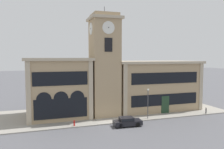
% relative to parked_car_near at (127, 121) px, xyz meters
% --- Properties ---
extents(ground_plane, '(300.00, 300.00, 0.00)m').
position_rel_parked_car_near_xyz_m(ground_plane, '(-1.48, 1.52, -0.70)').
color(ground_plane, '#56565B').
extents(sidewalk_kerb, '(44.96, 13.24, 0.15)m').
position_rel_parked_car_near_xyz_m(sidewalk_kerb, '(-1.48, 8.14, -0.62)').
color(sidewalk_kerb, gray).
rests_on(sidewalk_kerb, ground_plane).
extents(clock_tower, '(5.24, 5.24, 18.48)m').
position_rel_parked_car_near_xyz_m(clock_tower, '(-1.49, 6.74, 7.98)').
color(clock_tower, tan).
rests_on(clock_tower, ground_plane).
extents(town_hall_left_wing, '(10.63, 8.99, 9.94)m').
position_rel_parked_car_near_xyz_m(town_hall_left_wing, '(-9.01, 8.58, 4.30)').
color(town_hall_left_wing, tan).
rests_on(town_hall_left_wing, ground_plane).
extents(town_hall_right_wing, '(16.61, 8.99, 9.33)m').
position_rel_parked_car_near_xyz_m(town_hall_right_wing, '(9.04, 8.59, 3.99)').
color(town_hall_right_wing, tan).
rests_on(town_hall_right_wing, ground_plane).
extents(parked_car_near, '(4.18, 1.97, 1.33)m').
position_rel_parked_car_near_xyz_m(parked_car_near, '(0.00, 0.00, 0.00)').
color(parked_car_near, black).
rests_on(parked_car_near, ground_plane).
extents(street_lamp, '(0.36, 0.36, 4.86)m').
position_rel_parked_car_near_xyz_m(street_lamp, '(4.49, 2.24, 2.72)').
color(street_lamp, '#4C4C51').
rests_on(street_lamp, sidewalk_kerb).
extents(bollard, '(0.18, 0.18, 1.06)m').
position_rel_parked_car_near_xyz_m(bollard, '(15.74, 1.91, -0.03)').
color(bollard, black).
rests_on(bollard, sidewalk_kerb).
extents(fire_hydrant, '(0.22, 0.22, 0.87)m').
position_rel_parked_car_near_xyz_m(fire_hydrant, '(-7.41, 2.02, -0.13)').
color(fire_hydrant, red).
rests_on(fire_hydrant, sidewalk_kerb).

